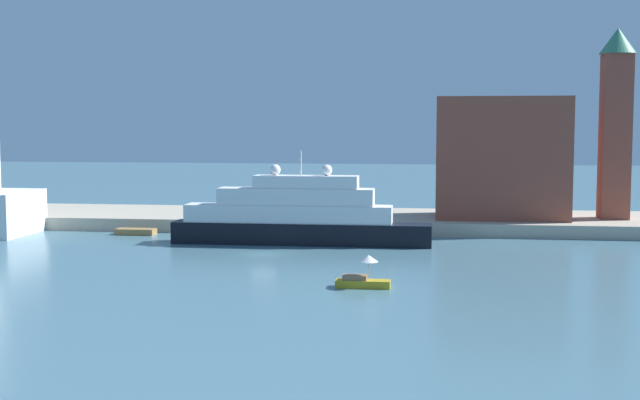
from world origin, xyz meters
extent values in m
plane|color=slate|center=(0.00, 0.00, 0.00)|extent=(400.00, 400.00, 0.00)
cube|color=#ADA38E|center=(0.00, 25.11, 0.80)|extent=(110.00, 18.21, 1.61)
cube|color=black|center=(2.64, 8.05, 1.21)|extent=(28.82, 3.61, 2.42)
cube|color=white|center=(1.20, 8.05, 3.39)|extent=(23.05, 3.32, 1.95)
cube|color=white|center=(2.07, 8.05, 5.30)|extent=(17.29, 3.03, 1.87)
cube|color=white|center=(3.22, 8.05, 6.94)|extent=(11.53, 2.74, 1.42)
cylinder|color=silver|center=(2.64, 8.05, 9.02)|extent=(0.16, 0.16, 2.73)
sphere|color=white|center=(5.53, 8.05, 8.26)|extent=(1.21, 1.21, 1.21)
sphere|color=white|center=(-0.24, 8.05, 8.26)|extent=(1.21, 1.21, 1.21)
cube|color=#B7991E|center=(11.63, -16.19, 0.31)|extent=(4.45, 1.36, 0.63)
cube|color=#8C6647|center=(10.96, -16.19, 0.83)|extent=(1.96, 1.09, 0.40)
cylinder|color=#B2B2B2|center=(12.07, -16.19, 1.38)|extent=(0.06, 0.06, 1.51)
cone|color=white|center=(12.07, -16.19, 2.42)|extent=(1.60, 1.60, 0.56)
cube|color=olive|center=(-18.42, 13.49, 0.36)|extent=(4.71, 1.97, 0.73)
cube|color=brown|center=(25.46, 23.90, 9.12)|extent=(16.09, 10.21, 15.03)
cube|color=brown|center=(39.22, 24.39, 11.72)|extent=(3.43, 3.43, 20.24)
cone|color=#387A5B|center=(39.22, 24.39, 23.42)|extent=(4.45, 4.45, 3.15)
cube|color=#1E4C99|center=(-10.40, 19.85, 2.01)|extent=(4.23, 1.85, 0.80)
cube|color=#262D33|center=(-10.61, 19.85, 2.68)|extent=(2.54, 1.66, 0.54)
cylinder|color=#334C8C|center=(-6.05, 18.06, 2.35)|extent=(0.36, 0.36, 1.49)
sphere|color=tan|center=(-6.05, 18.06, 3.22)|extent=(0.24, 0.24, 0.24)
cylinder|color=black|center=(0.41, 17.55, 1.98)|extent=(0.50, 0.50, 0.76)
camera|label=1|loc=(17.45, -84.76, 13.31)|focal=47.92mm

